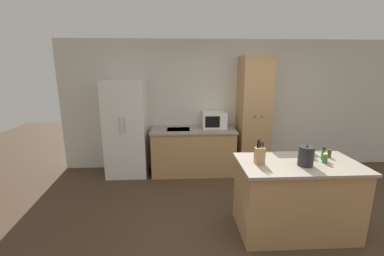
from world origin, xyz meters
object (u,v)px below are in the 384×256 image
(spice_bottle_amber_oil, at_px, (329,154))
(spice_bottle_tall_dark, at_px, (323,154))
(knife_block, at_px, (259,155))
(kettle, at_px, (306,156))
(microwave, at_px, (214,120))
(spice_bottle_pale_salt, at_px, (312,155))
(refrigerator, at_px, (127,129))
(spice_bottle_green_herb, at_px, (325,158))
(spice_bottle_short_red, at_px, (312,153))
(pantry_cabinet, at_px, (253,116))

(spice_bottle_amber_oil, bearing_deg, spice_bottle_tall_dark, -149.54)
(knife_block, distance_m, kettle, 0.54)
(microwave, relative_size, spice_bottle_pale_salt, 4.54)
(knife_block, distance_m, spice_bottle_pale_salt, 0.74)
(refrigerator, relative_size, spice_bottle_green_herb, 14.95)
(refrigerator, height_order, kettle, refrigerator)
(spice_bottle_short_red, bearing_deg, spice_bottle_tall_dark, -49.62)
(microwave, xyz_separation_m, spice_bottle_short_red, (1.02, -1.87, -0.06))
(spice_bottle_short_red, height_order, spice_bottle_pale_salt, spice_bottle_short_red)
(microwave, bearing_deg, spice_bottle_green_herb, -62.94)
(spice_bottle_tall_dark, bearing_deg, refrigerator, 146.34)
(kettle, bearing_deg, spice_bottle_amber_oil, 30.06)
(spice_bottle_short_red, bearing_deg, refrigerator, 147.03)
(microwave, distance_m, spice_bottle_short_red, 2.14)
(refrigerator, relative_size, spice_bottle_tall_dark, 11.36)
(refrigerator, bearing_deg, pantry_cabinet, 0.44)
(refrigerator, xyz_separation_m, spice_bottle_short_red, (2.73, -1.77, 0.07))
(pantry_cabinet, distance_m, microwave, 0.77)
(refrigerator, distance_m, kettle, 3.24)
(microwave, xyz_separation_m, spice_bottle_tall_dark, (1.11, -1.98, -0.04))
(spice_bottle_pale_salt, bearing_deg, refrigerator, 145.77)
(spice_bottle_short_red, distance_m, spice_bottle_amber_oil, 0.22)
(spice_bottle_tall_dark, distance_m, spice_bottle_pale_salt, 0.13)
(knife_block, height_order, kettle, knife_block)
(spice_bottle_amber_oil, distance_m, spice_bottle_pale_salt, 0.25)
(refrigerator, distance_m, spice_bottle_green_herb, 3.42)
(knife_block, bearing_deg, spice_bottle_pale_salt, 10.68)
(pantry_cabinet, distance_m, spice_bottle_tall_dark, 1.93)
(pantry_cabinet, xyz_separation_m, microwave, (-0.76, 0.09, -0.09))
(microwave, xyz_separation_m, spice_bottle_pale_salt, (0.99, -1.94, -0.07))
(knife_block, height_order, spice_bottle_pale_salt, knife_block)
(microwave, bearing_deg, spice_bottle_tall_dark, -60.67)
(pantry_cabinet, relative_size, spice_bottle_short_red, 19.70)
(refrigerator, bearing_deg, spice_bottle_amber_oil, -31.57)
(spice_bottle_pale_salt, bearing_deg, knife_block, -169.32)
(microwave, height_order, spice_bottle_amber_oil, microwave)
(refrigerator, xyz_separation_m, spice_bottle_green_herb, (2.78, -1.99, 0.07))
(pantry_cabinet, xyz_separation_m, kettle, (0.04, -2.08, -0.09))
(microwave, xyz_separation_m, spice_bottle_amber_oil, (1.24, -1.91, -0.07))
(spice_bottle_green_herb, bearing_deg, refrigerator, 144.34)
(spice_bottle_short_red, bearing_deg, knife_block, -165.06)
(spice_bottle_tall_dark, relative_size, spice_bottle_amber_oil, 1.48)
(refrigerator, distance_m, spice_bottle_tall_dark, 3.39)
(spice_bottle_short_red, distance_m, kettle, 0.38)
(knife_block, xyz_separation_m, spice_bottle_tall_dark, (0.85, 0.09, -0.03))
(knife_block, distance_m, spice_bottle_green_herb, 0.81)
(spice_bottle_green_herb, relative_size, kettle, 0.48)
(pantry_cabinet, relative_size, spice_bottle_pale_salt, 22.13)
(pantry_cabinet, height_order, spice_bottle_short_red, pantry_cabinet)
(kettle, bearing_deg, spice_bottle_pale_salt, 49.18)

